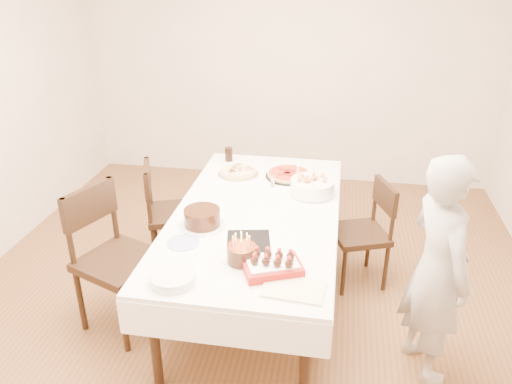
% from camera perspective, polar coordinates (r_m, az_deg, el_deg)
% --- Properties ---
extents(floor, '(5.00, 5.00, 0.00)m').
position_cam_1_polar(floor, '(3.84, -0.99, -12.95)').
color(floor, brown).
rests_on(floor, ground).
extents(wall_back, '(4.50, 0.04, 2.70)m').
position_cam_1_polar(wall_back, '(5.58, 3.82, 14.71)').
color(wall_back, beige).
rests_on(wall_back, floor).
extents(dining_table, '(1.26, 2.20, 0.75)m').
position_cam_1_polar(dining_table, '(3.70, -0.00, -7.44)').
color(dining_table, white).
rests_on(dining_table, floor).
extents(chair_right_savory, '(0.56, 0.56, 0.85)m').
position_cam_1_polar(chair_right_savory, '(3.97, 11.70, -4.73)').
color(chair_right_savory, black).
rests_on(chair_right_savory, floor).
extents(chair_left_savory, '(0.59, 0.59, 0.91)m').
position_cam_1_polar(chair_left_savory, '(4.19, -9.29, -2.42)').
color(chair_left_savory, black).
rests_on(chair_left_savory, floor).
extents(chair_left_dessert, '(0.68, 0.68, 1.03)m').
position_cam_1_polar(chair_left_dessert, '(3.52, -15.35, -7.70)').
color(chair_left_dessert, black).
rests_on(chair_left_dessert, floor).
extents(person, '(0.52, 0.62, 1.45)m').
position_cam_1_polar(person, '(3.12, 20.01, -8.43)').
color(person, '#BBB6B0').
rests_on(person, floor).
extents(pizza_white, '(0.37, 0.37, 0.04)m').
position_cam_1_polar(pizza_white, '(4.10, -2.06, 2.27)').
color(pizza_white, beige).
rests_on(pizza_white, dining_table).
extents(pizza_pepperoni, '(0.49, 0.49, 0.04)m').
position_cam_1_polar(pizza_pepperoni, '(4.07, 3.75, 2.03)').
color(pizza_pepperoni, red).
rests_on(pizza_pepperoni, dining_table).
extents(red_placemat, '(0.32, 0.32, 0.01)m').
position_cam_1_polar(red_placemat, '(3.90, 6.17, 0.47)').
color(red_placemat, '#B21E1E').
rests_on(red_placemat, dining_table).
extents(pasta_bowl, '(0.38, 0.38, 0.11)m').
position_cam_1_polar(pasta_bowl, '(3.77, 6.45, 0.61)').
color(pasta_bowl, white).
rests_on(pasta_bowl, dining_table).
extents(taper_candle, '(0.07, 0.07, 0.27)m').
position_cam_1_polar(taper_candle, '(3.72, 4.79, 1.52)').
color(taper_candle, white).
rests_on(taper_candle, dining_table).
extents(shaker_pair, '(0.09, 0.09, 0.08)m').
position_cam_1_polar(shaker_pair, '(3.88, 1.89, 1.11)').
color(shaker_pair, white).
rests_on(shaker_pair, dining_table).
extents(cola_glass, '(0.09, 0.09, 0.12)m').
position_cam_1_polar(cola_glass, '(4.38, -3.13, 4.33)').
color(cola_glass, black).
rests_on(cola_glass, dining_table).
extents(layer_cake, '(0.38, 0.38, 0.12)m').
position_cam_1_polar(layer_cake, '(3.33, -6.17, -2.95)').
color(layer_cake, black).
rests_on(layer_cake, dining_table).
extents(cake_board, '(0.32, 0.32, 0.01)m').
position_cam_1_polar(cake_board, '(3.17, -0.87, -5.63)').
color(cake_board, black).
rests_on(cake_board, dining_table).
extents(birthday_cake, '(0.18, 0.18, 0.16)m').
position_cam_1_polar(birthday_cake, '(2.92, -1.68, -6.45)').
color(birthday_cake, '#361A0E').
rests_on(birthday_cake, dining_table).
extents(strawberry_box, '(0.38, 0.32, 0.08)m').
position_cam_1_polar(strawberry_box, '(2.87, 1.89, -8.42)').
color(strawberry_box, '#9E1512').
rests_on(strawberry_box, dining_table).
extents(box_lid, '(0.35, 0.25, 0.03)m').
position_cam_1_polar(box_lid, '(2.76, 4.32, -11.07)').
color(box_lid, beige).
rests_on(box_lid, dining_table).
extents(plate_stack, '(0.33, 0.33, 0.05)m').
position_cam_1_polar(plate_stack, '(2.83, -9.48, -9.61)').
color(plate_stack, white).
rests_on(plate_stack, dining_table).
extents(china_plate, '(0.23, 0.23, 0.01)m').
position_cam_1_polar(china_plate, '(3.18, -8.33, -5.76)').
color(china_plate, white).
rests_on(china_plate, dining_table).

